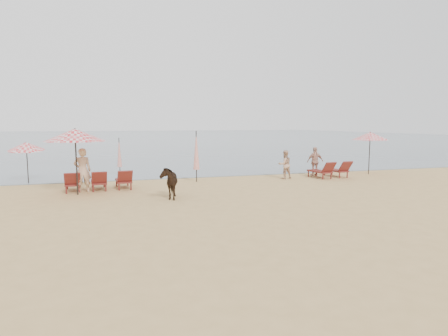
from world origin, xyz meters
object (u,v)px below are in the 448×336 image
object	(u,v)px
lounger_cluster_left	(99,181)
umbrella_closed_right	(196,150)
beachgoer_right_b	(315,161)
beachgoer_left	(83,170)
beachgoer_right_a	(285,165)
umbrella_closed_left	(119,153)
umbrella_open_left_a	(75,135)
cow	(169,182)
lounger_cluster_right	(331,170)
umbrella_open_right	(370,136)
umbrella_open_left_b	(26,146)

from	to	relation	value
lounger_cluster_left	umbrella_closed_right	world-z (taller)	umbrella_closed_right
beachgoer_right_b	lounger_cluster_left	bearing A→B (deg)	11.07
beachgoer_left	beachgoer_right_a	size ratio (longest dim) A/B	1.25
umbrella_closed_left	beachgoer_right_b	distance (m)	10.86
umbrella_open_left_a	cow	world-z (taller)	umbrella_open_left_a
umbrella_closed_right	umbrella_open_left_a	bearing A→B (deg)	-160.20
umbrella_closed_left	lounger_cluster_right	bearing A→B (deg)	-19.41
umbrella_open_left_a	umbrella_open_right	bearing A→B (deg)	-16.10
beachgoer_right_a	lounger_cluster_left	bearing A→B (deg)	2.35
lounger_cluster_right	cow	bearing A→B (deg)	-168.84
lounger_cluster_left	lounger_cluster_right	distance (m)	11.82
umbrella_open_left_b	lounger_cluster_right	bearing A→B (deg)	-27.39
lounger_cluster_left	umbrella_closed_left	size ratio (longest dim) A/B	1.34
umbrella_closed_right	cow	size ratio (longest dim) A/B	1.68
umbrella_open_left_b	beachgoer_left	bearing A→B (deg)	-68.88
cow	beachgoer_right_b	distance (m)	9.62
lounger_cluster_left	cow	bearing A→B (deg)	-48.43
lounger_cluster_left	cow	world-z (taller)	cow
lounger_cluster_left	beachgoer_left	size ratio (longest dim) A/B	1.52
beachgoer_left	beachgoer_right_a	world-z (taller)	beachgoer_left
umbrella_open_right	beachgoer_right_b	distance (m)	3.63
umbrella_closed_right	beachgoer_right_b	world-z (taller)	umbrella_closed_right
lounger_cluster_right	beachgoer_left	distance (m)	12.47
cow	beachgoer_left	distance (m)	3.97
umbrella_open_left_b	umbrella_closed_right	xyz separation A→B (m)	(7.97, -1.88, -0.24)
umbrella_closed_right	beachgoer_left	world-z (taller)	umbrella_closed_right
cow	beachgoer_right_a	bearing A→B (deg)	34.34
umbrella_open_left_b	umbrella_open_right	world-z (taller)	umbrella_open_right
beachgoer_right_a	cow	bearing A→B (deg)	24.52
lounger_cluster_right	beachgoer_right_b	world-z (taller)	beachgoer_right_b
umbrella_open_left_a	beachgoer_right_a	distance (m)	10.39
lounger_cluster_right	umbrella_open_left_a	distance (m)	12.84
lounger_cluster_left	umbrella_closed_right	distance (m)	4.87
umbrella_closed_right	beachgoer_right_a	bearing A→B (deg)	-2.97
beachgoer_right_b	beachgoer_left	bearing A→B (deg)	12.44
umbrella_closed_right	beachgoer_left	xyz separation A→B (m)	(-5.21, -1.52, -0.63)
lounger_cluster_left	umbrella_closed_left	xyz separation A→B (m)	(0.96, 4.32, 0.89)
lounger_cluster_left	umbrella_open_left_b	size ratio (longest dim) A/B	1.37
lounger_cluster_right	umbrella_open_left_b	bearing A→B (deg)	163.05
cow	beachgoer_right_b	world-z (taller)	beachgoer_right_b
umbrella_closed_left	cow	size ratio (longest dim) A/B	1.40
umbrella_closed_left	beachgoer_left	xyz separation A→B (m)	(-1.58, -4.70, -0.37)
cow	beachgoer_left	xyz separation A→B (m)	(-3.29, 2.21, 0.30)
lounger_cluster_left	umbrella_closed_right	size ratio (longest dim) A/B	1.12
cow	beachgoer_right_a	xyz separation A→B (m)	(6.63, 3.49, 0.11)
lounger_cluster_left	umbrella_open_left_a	bearing A→B (deg)	-139.87
beachgoer_left	beachgoer_right_a	xyz separation A→B (m)	(9.92, 1.28, -0.19)
cow	beachgoer_right_b	size ratio (longest dim) A/B	0.94
umbrella_open_left_b	beachgoer_right_a	distance (m)	12.91
umbrella_open_left_b	cow	bearing A→B (deg)	-60.79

